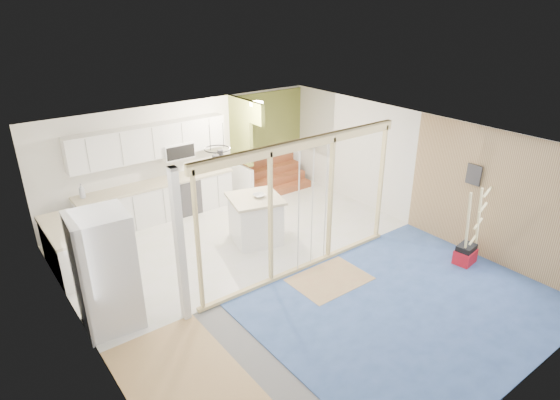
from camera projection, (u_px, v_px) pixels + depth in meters
room at (289, 212)px, 8.25m from camera, size 7.01×8.01×2.61m
floor_overlays at (289, 272)px, 8.85m from camera, size 7.00×8.00×0.03m
stud_frame at (276, 200)px, 7.97m from camera, size 4.66×0.14×2.60m
base_cabinets at (135, 214)px, 10.14m from camera, size 4.45×2.24×0.93m
upper_cabinets at (153, 143)px, 10.36m from camera, size 3.60×0.41×0.85m
green_partition at (264, 157)px, 12.19m from camera, size 2.25×1.51×2.60m
pot_rack at (217, 152)px, 9.18m from camera, size 0.52×0.52×0.72m
sheathing_panel at (502, 201)px, 8.71m from camera, size 0.02×4.00×2.60m
electrical_panel at (474, 175)px, 8.98m from camera, size 0.04×0.30×0.40m
ceiling_light at (256, 104)px, 10.72m from camera, size 0.32×0.32×0.08m
fridge at (106, 272)px, 7.08m from camera, size 0.90×0.87×1.94m
island at (256, 220)px, 9.79m from camera, size 1.27×1.27×1.01m
bowl at (259, 196)px, 9.59m from camera, size 0.26×0.26×0.06m
soap_bottle_a at (82, 191)px, 9.71m from camera, size 0.14×0.14×0.32m
soap_bottle_b at (220, 166)px, 11.36m from camera, size 0.10×0.10×0.18m
toolbox at (465, 255)px, 9.07m from camera, size 0.46×0.37×0.40m
ladder at (474, 226)px, 8.79m from camera, size 0.87×0.12×1.61m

